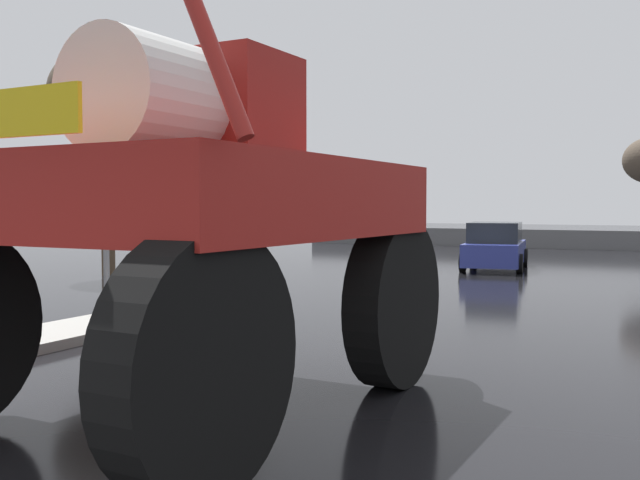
% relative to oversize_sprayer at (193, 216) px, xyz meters
% --- Properties ---
extents(ground_plane, '(120.00, 120.00, 0.00)m').
position_rel_oversize_sprayer_xyz_m(ground_plane, '(0.36, 12.81, -1.96)').
color(ground_plane, black).
extents(median_island, '(1.40, 7.31, 0.15)m').
position_rel_oversize_sprayer_xyz_m(median_island, '(-4.17, 1.46, -1.89)').
color(median_island, '#9E9B93').
rests_on(median_island, ground).
extents(oversize_sprayer, '(4.03, 5.55, 4.26)m').
position_rel_oversize_sprayer_xyz_m(oversize_sprayer, '(0.00, 0.00, 0.00)').
color(oversize_sprayer, black).
rests_on(oversize_sprayer, ground).
extents(sedan_ahead, '(2.32, 4.30, 1.52)m').
position_rel_oversize_sprayer_xyz_m(sedan_ahead, '(-1.00, 17.34, -1.25)').
color(sedan_ahead, navy).
rests_on(sedan_ahead, ground).
extents(traffic_signal_near_left, '(0.24, 0.54, 3.62)m').
position_rel_oversize_sprayer_xyz_m(traffic_signal_near_left, '(-5.23, 4.47, 0.68)').
color(traffic_signal_near_left, slate).
rests_on(traffic_signal_near_left, ground).
extents(bare_tree_left, '(3.31, 3.31, 6.69)m').
position_rel_oversize_sprayer_xyz_m(bare_tree_left, '(-10.71, 10.18, 3.26)').
color(bare_tree_left, '#473828').
rests_on(bare_tree_left, ground).
extents(roadside_barrier, '(28.45, 0.24, 0.90)m').
position_rel_oversize_sprayer_xyz_m(roadside_barrier, '(0.36, 29.39, -1.51)').
color(roadside_barrier, '#59595B').
rests_on(roadside_barrier, ground).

